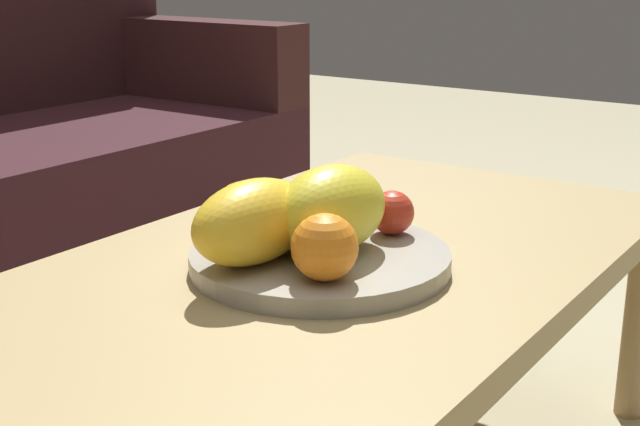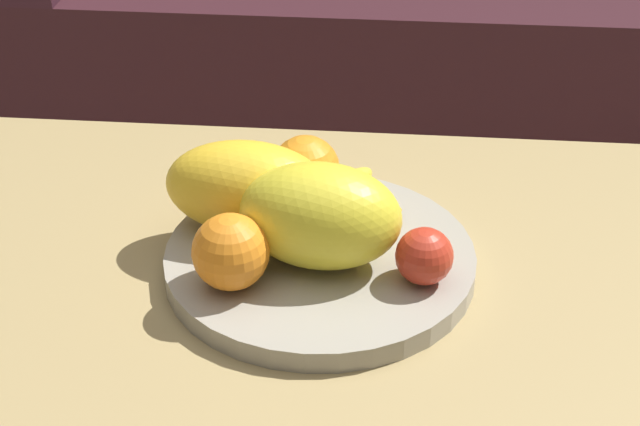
# 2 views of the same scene
# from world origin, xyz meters

# --- Properties ---
(coffee_table) EXTENTS (1.18, 0.64, 0.40)m
(coffee_table) POSITION_xyz_m (0.00, 0.00, 0.36)
(coffee_table) COLOR tan
(coffee_table) RESTS_ON ground_plane
(fruit_bowl) EXTENTS (0.34, 0.34, 0.03)m
(fruit_bowl) POSITION_xyz_m (-0.03, -0.01, 0.41)
(fruit_bowl) COLOR #A09A8C
(fruit_bowl) RESTS_ON coffee_table
(melon_large_front) EXTENTS (0.18, 0.13, 0.11)m
(melon_large_front) POSITION_xyz_m (-0.03, -0.03, 0.48)
(melon_large_front) COLOR yellow
(melon_large_front) RESTS_ON fruit_bowl
(melon_smaller_beside) EXTENTS (0.19, 0.12, 0.11)m
(melon_smaller_beside) POSITION_xyz_m (-0.11, 0.03, 0.47)
(melon_smaller_beside) COLOR yellow
(melon_smaller_beside) RESTS_ON fruit_bowl
(orange_front) EXTENTS (0.08, 0.08, 0.08)m
(orange_front) POSITION_xyz_m (-0.06, 0.10, 0.46)
(orange_front) COLOR orange
(orange_front) RESTS_ON fruit_bowl
(orange_left) EXTENTS (0.08, 0.08, 0.08)m
(orange_left) POSITION_xyz_m (-0.12, -0.08, 0.46)
(orange_left) COLOR orange
(orange_left) RESTS_ON fruit_bowl
(apple_front) EXTENTS (0.06, 0.06, 0.06)m
(apple_front) POSITION_xyz_m (0.08, -0.05, 0.45)
(apple_front) COLOR red
(apple_front) RESTS_ON fruit_bowl
(banana_bunch) EXTENTS (0.17, 0.15, 0.06)m
(banana_bunch) POSITION_xyz_m (-0.02, 0.03, 0.45)
(banana_bunch) COLOR yellow
(banana_bunch) RESTS_ON fruit_bowl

